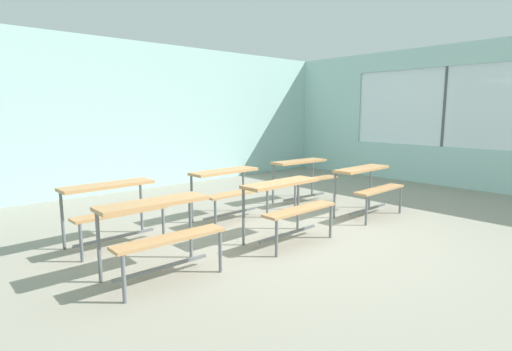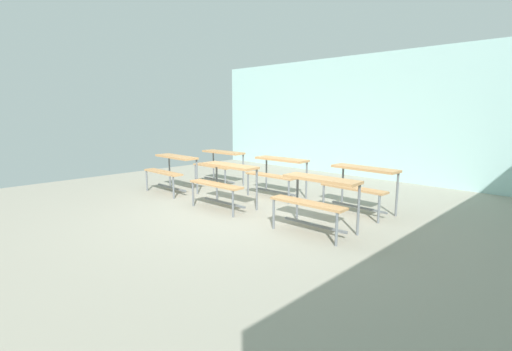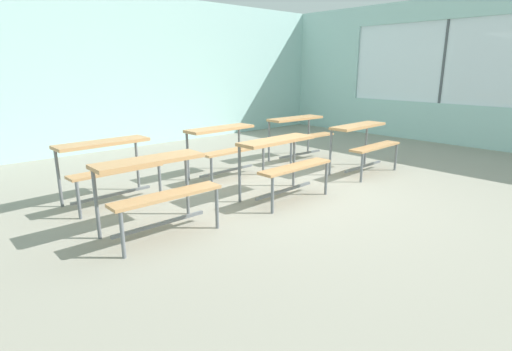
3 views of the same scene
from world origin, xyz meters
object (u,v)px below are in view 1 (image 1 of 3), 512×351
at_px(desk_bench_r1c2, 304,171).
at_px(desk_bench_r1c1, 229,183).
at_px(desk_bench_r0c1, 287,197).
at_px(desk_bench_r0c0, 159,221).
at_px(desk_bench_r0c2, 368,180).
at_px(desk_bench_r1c0, 112,199).

bearing_deg(desk_bench_r1c2, desk_bench_r1c1, -175.35).
relative_size(desk_bench_r1c1, desk_bench_r1c2, 1.00).
distance_m(desk_bench_r1c1, desk_bench_r1c2, 1.72).
xyz_separation_m(desk_bench_r0c1, desk_bench_r1c1, (0.08, 1.27, 0.00)).
xyz_separation_m(desk_bench_r0c0, desk_bench_r1c1, (1.79, 1.21, 0.00)).
height_order(desk_bench_r0c0, desk_bench_r1c2, same).
bearing_deg(desk_bench_r0c2, desk_bench_r1c2, 90.05).
relative_size(desk_bench_r0c0, desk_bench_r1c2, 0.98).
distance_m(desk_bench_r0c1, desk_bench_r1c0, 2.11).
xyz_separation_m(desk_bench_r0c1, desk_bench_r1c2, (1.80, 1.33, 0.00)).
height_order(desk_bench_r0c1, desk_bench_r1c0, same).
bearing_deg(desk_bench_r0c1, desk_bench_r1c2, 34.74).
distance_m(desk_bench_r0c1, desk_bench_r1c1, 1.27).
bearing_deg(desk_bench_r0c0, desk_bench_r1c0, 88.72).
xyz_separation_m(desk_bench_r0c0, desk_bench_r1c2, (3.50, 1.27, 0.00)).
bearing_deg(desk_bench_r1c0, desk_bench_r0c2, -21.58).
bearing_deg(desk_bench_r1c1, desk_bench_r0c0, -148.05).
relative_size(desk_bench_r0c1, desk_bench_r1c0, 1.00).
xyz_separation_m(desk_bench_r0c0, desk_bench_r1c0, (0.04, 1.23, 0.00)).
distance_m(desk_bench_r0c2, desk_bench_r1c2, 1.28).
distance_m(desk_bench_r0c2, desk_bench_r1c0, 3.72).
height_order(desk_bench_r0c0, desk_bench_r1c0, same).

